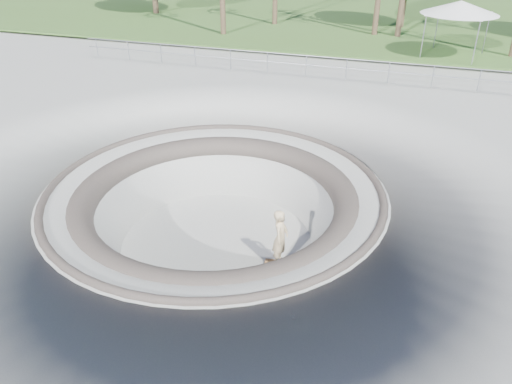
% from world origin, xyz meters
% --- Properties ---
extents(ground, '(180.00, 180.00, 0.00)m').
position_xyz_m(ground, '(0.00, 0.00, 0.00)').
color(ground, '#ACACA7').
rests_on(ground, ground).
extents(skate_bowl, '(14.00, 14.00, 4.10)m').
position_xyz_m(skate_bowl, '(0.00, 0.00, -1.83)').
color(skate_bowl, '#ACACA7').
rests_on(skate_bowl, ground).
extents(grass_strip, '(180.00, 36.00, 0.12)m').
position_xyz_m(grass_strip, '(0.00, 34.00, 0.22)').
color(grass_strip, '#3B5D25').
rests_on(grass_strip, ground).
extents(distant_hills, '(103.20, 45.00, 28.60)m').
position_xyz_m(distant_hills, '(3.78, 57.17, -7.02)').
color(distant_hills, olive).
rests_on(distant_hills, ground).
extents(safety_railing, '(25.00, 0.06, 1.03)m').
position_xyz_m(safety_railing, '(0.00, 12.00, 0.69)').
color(safety_railing, '#94969C').
rests_on(safety_railing, ground).
extents(skateboard, '(0.92, 0.34, 0.09)m').
position_xyz_m(skateboard, '(2.25, -0.59, -1.83)').
color(skateboard, olive).
rests_on(skateboard, ground).
extents(skater, '(0.44, 0.66, 1.80)m').
position_xyz_m(skater, '(2.25, -0.59, -0.90)').
color(skater, beige).
rests_on(skater, skateboard).
extents(canopy_white, '(5.61, 5.61, 2.92)m').
position_xyz_m(canopy_white, '(6.95, 18.00, 2.84)').
color(canopy_white, '#94969C').
rests_on(canopy_white, ground).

